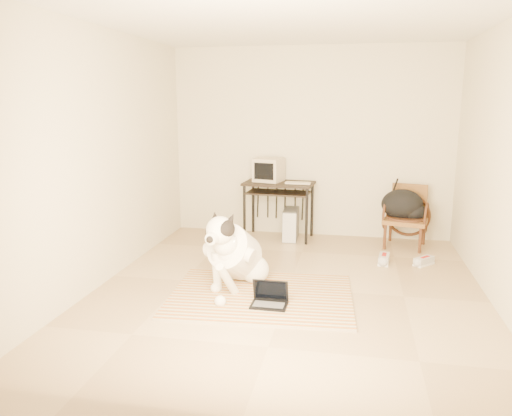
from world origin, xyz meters
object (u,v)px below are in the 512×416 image
(rattan_chair, at_px, (406,216))
(crt_monitor, at_px, (269,170))
(pc_tower, at_px, (291,224))
(backpack, at_px, (404,206))
(dog, at_px, (235,254))
(computer_desk, at_px, (279,190))
(laptop, at_px, (270,299))

(rattan_chair, bearing_deg, crt_monitor, 175.81)
(pc_tower, height_order, backpack, backpack)
(dog, bearing_deg, pc_tower, 80.04)
(computer_desk, bearing_deg, dog, -94.65)
(pc_tower, relative_size, backpack, 0.81)
(dog, xyz_separation_m, rattan_chair, (1.92, 1.94, 0.06))
(computer_desk, height_order, crt_monitor, crt_monitor)
(laptop, xyz_separation_m, pc_tower, (-0.10, 2.42, 0.14))
(rattan_chair, bearing_deg, backpack, -146.61)
(laptop, relative_size, backpack, 0.59)
(pc_tower, bearing_deg, backpack, -2.05)
(computer_desk, height_order, backpack, computer_desk)
(laptop, xyz_separation_m, crt_monitor, (-0.45, 2.53, 0.90))
(pc_tower, distance_m, rattan_chair, 1.59)
(pc_tower, bearing_deg, rattan_chair, -1.04)
(laptop, height_order, pc_tower, pc_tower)
(dog, bearing_deg, backpack, 45.55)
(dog, relative_size, computer_desk, 1.23)
(laptop, relative_size, crt_monitor, 0.79)
(dog, distance_m, pc_tower, 2.01)
(crt_monitor, distance_m, backpack, 1.93)
(laptop, height_order, backpack, backpack)
(dog, bearing_deg, computer_desk, 85.35)
(dog, height_order, computer_desk, dog)
(computer_desk, relative_size, backpack, 1.73)
(laptop, xyz_separation_m, backpack, (1.43, 2.37, 0.49))
(dog, relative_size, rattan_chair, 1.51)
(dog, distance_m, computer_desk, 2.04)
(laptop, bearing_deg, dog, 134.94)
(dog, relative_size, crt_monitor, 2.83)
(computer_desk, bearing_deg, backpack, -2.84)
(dog, height_order, laptop, dog)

